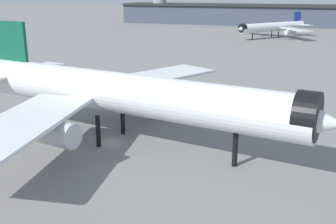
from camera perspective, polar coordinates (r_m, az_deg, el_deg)
name	(u,v)px	position (r m, az deg, el deg)	size (l,w,h in m)	color
ground	(111,143)	(62.19, -7.98, -4.28)	(900.00, 900.00, 0.00)	slate
airliner_near_gate	(122,94)	(59.88, -6.38, 2.53)	(60.90, 55.06, 17.10)	silver
airliner_far_taxiway	(273,27)	(200.14, 14.45, 11.41)	(34.47, 38.80, 11.52)	silver
terminal_building	(271,15)	(270.19, 14.22, 13.01)	(195.85, 33.30, 19.23)	#3D4756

